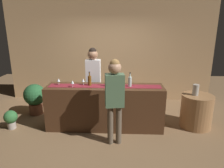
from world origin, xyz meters
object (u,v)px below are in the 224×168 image
object	(u,v)px
vase_on_side_table	(196,90)
wine_glass_near_customer	(83,80)
wine_bottle_amber	(90,80)
potted_plant_tall	(35,97)
wine_glass_mid_counter	(73,82)
wine_glass_far_end	(59,80)
customer_sipping	(115,94)
wine_bottle_green	(111,82)
potted_plant_small	(11,118)
bartender	(93,75)
wine_bottle_clear	(130,81)
round_side_table	(196,111)

from	to	relation	value
vase_on_side_table	wine_glass_near_customer	bearing A→B (deg)	-178.33
wine_bottle_amber	potted_plant_tall	bearing A→B (deg)	158.24
vase_on_side_table	potted_plant_tall	xyz separation A→B (m)	(-3.79, 0.51, -0.40)
wine_glass_mid_counter	wine_glass_far_end	size ratio (longest dim) A/B	1.00
wine_glass_near_customer	customer_sipping	distance (m)	0.99
wine_glass_far_end	vase_on_side_table	bearing A→B (deg)	1.48
customer_sipping	potted_plant_tall	world-z (taller)	customer_sipping
wine_bottle_green	potted_plant_small	distance (m)	2.35
wine_bottle_amber	bartender	xyz separation A→B (m)	(0.01, 0.54, -0.01)
wine_bottle_clear	potted_plant_tall	world-z (taller)	wine_bottle_clear
wine_glass_mid_counter	vase_on_side_table	distance (m)	2.64
wine_bottle_amber	wine_bottle_clear	size ratio (longest dim) A/B	1.00
wine_bottle_green	wine_bottle_amber	bearing A→B (deg)	170.32
wine_glass_near_customer	vase_on_side_table	xyz separation A→B (m)	(2.43, 0.07, -0.20)
customer_sipping	potted_plant_tall	xyz separation A→B (m)	(-2.06, 1.28, -0.55)
customer_sipping	round_side_table	size ratio (longest dim) A/B	2.22
wine_glass_mid_counter	wine_bottle_green	bearing A→B (deg)	3.91
wine_bottle_amber	potted_plant_tall	distance (m)	1.73
bartender	potted_plant_tall	size ratio (longest dim) A/B	2.16
wine_bottle_clear	wine_glass_mid_counter	xyz separation A→B (m)	(-1.20, -0.09, -0.01)
customer_sipping	wine_bottle_amber	bearing A→B (deg)	120.77
wine_bottle_green	potted_plant_tall	distance (m)	2.17
wine_bottle_green	customer_sipping	world-z (taller)	customer_sipping
bartender	vase_on_side_table	size ratio (longest dim) A/B	7.11
bartender	round_side_table	size ratio (longest dim) A/B	2.31
wine_glass_far_end	potted_plant_small	xyz separation A→B (m)	(-1.06, -0.21, -0.82)
wine_bottle_green	customer_sipping	xyz separation A→B (m)	(0.09, -0.61, -0.06)
wine_bottle_green	wine_glass_mid_counter	xyz separation A→B (m)	(-0.80, -0.05, -0.01)
wine_glass_near_customer	wine_glass_mid_counter	xyz separation A→B (m)	(-0.20, -0.15, 0.00)
wine_glass_far_end	vase_on_side_table	distance (m)	2.97
customer_sipping	potted_plant_tall	bearing A→B (deg)	139.71
potted_plant_small	wine_bottle_clear	bearing A→B (deg)	3.43
bartender	potted_plant_tall	bearing A→B (deg)	-0.68
wine_glass_mid_counter	customer_sipping	distance (m)	1.05
wine_glass_near_customer	potted_plant_tall	world-z (taller)	wine_glass_near_customer
wine_glass_far_end	customer_sipping	size ratio (longest dim) A/B	0.09
potted_plant_tall	wine_bottle_green	bearing A→B (deg)	-19.05
wine_glass_near_customer	bartender	size ratio (longest dim) A/B	0.08
wine_bottle_amber	bartender	world-z (taller)	bartender
wine_glass_near_customer	round_side_table	xyz separation A→B (m)	(2.49, 0.07, -0.69)
round_side_table	customer_sipping	bearing A→B (deg)	-156.75
round_side_table	potted_plant_tall	world-z (taller)	potted_plant_tall
wine_glass_near_customer	wine_glass_mid_counter	bearing A→B (deg)	-141.90
vase_on_side_table	wine_bottle_amber	bearing A→B (deg)	-177.69
vase_on_side_table	potted_plant_small	distance (m)	4.08
wine_bottle_amber	potted_plant_small	size ratio (longest dim) A/B	0.72
customer_sipping	vase_on_side_table	bearing A→B (deg)	15.85
wine_bottle_green	vase_on_side_table	distance (m)	1.84
vase_on_side_table	potted_plant_small	world-z (taller)	vase_on_side_table
customer_sipping	vase_on_side_table	distance (m)	1.90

